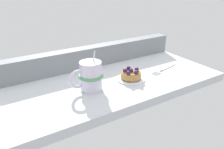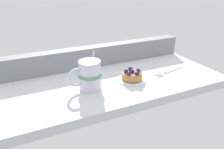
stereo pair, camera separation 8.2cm
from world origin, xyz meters
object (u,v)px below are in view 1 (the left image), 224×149
(coffee_mug, at_px, (90,76))
(raspberry_tart, at_px, (131,74))
(dessert_fork, at_px, (165,69))
(dessert_plate, at_px, (131,78))

(coffee_mug, bearing_deg, raspberry_tart, -3.05)
(dessert_fork, bearing_deg, coffee_mug, 179.29)
(raspberry_tart, height_order, dessert_fork, raspberry_tart)
(raspberry_tart, bearing_deg, coffee_mug, 176.95)
(dessert_plate, height_order, dessert_fork, dessert_plate)
(coffee_mug, relative_size, dessert_fork, 0.85)
(dessert_plate, distance_m, raspberry_tart, 0.02)
(dessert_plate, distance_m, dessert_fork, 0.19)
(raspberry_tart, distance_m, dessert_fork, 0.19)
(coffee_mug, bearing_deg, dessert_fork, -0.71)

